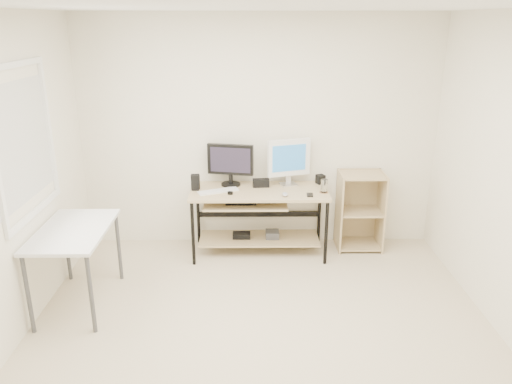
{
  "coord_description": "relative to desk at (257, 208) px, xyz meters",
  "views": [
    {
      "loc": [
        -0.09,
        -3.5,
        2.52
      ],
      "look_at": [
        -0.04,
        1.3,
        0.85
      ],
      "focal_mm": 35.0,
      "sensor_mm": 36.0,
      "label": 1
    }
  ],
  "objects": [
    {
      "name": "audio_controller",
      "position": [
        -0.67,
        0.03,
        0.29
      ],
      "size": [
        0.1,
        0.08,
        0.17
      ],
      "primitive_type": "cube",
      "rotation": [
        0.0,
        0.0,
        -0.38
      ],
      "color": "black",
      "rests_on": "desk"
    },
    {
      "name": "coaster",
      "position": [
        0.72,
        -0.09,
        0.21
      ],
      "size": [
        0.11,
        0.11,
        0.01
      ],
      "primitive_type": "cylinder",
      "rotation": [
        0.0,
        0.0,
        0.21
      ],
      "color": "#916541",
      "rests_on": "desk"
    },
    {
      "name": "room",
      "position": [
        -0.11,
        -1.62,
        0.78
      ],
      "size": [
        4.01,
        4.01,
        2.62
      ],
      "color": "beige",
      "rests_on": "ground"
    },
    {
      "name": "side_table",
      "position": [
        -1.65,
        -1.06,
        0.13
      ],
      "size": [
        0.6,
        1.0,
        0.75
      ],
      "color": "white",
      "rests_on": "ground"
    },
    {
      "name": "black_monitor",
      "position": [
        -0.29,
        0.17,
        0.48
      ],
      "size": [
        0.51,
        0.21,
        0.47
      ],
      "rotation": [
        0.0,
        0.0,
        -0.2
      ],
      "color": "black",
      "rests_on": "desk"
    },
    {
      "name": "volume_puck",
      "position": [
        -0.29,
        -0.14,
        0.22
      ],
      "size": [
        0.06,
        0.06,
        0.03
      ],
      "primitive_type": "cylinder",
      "rotation": [
        0.0,
        0.0,
        0.02
      ],
      "color": "black",
      "rests_on": "desk"
    },
    {
      "name": "smartphone",
      "position": [
        0.56,
        -0.18,
        0.22
      ],
      "size": [
        0.07,
        0.13,
        0.01
      ],
      "primitive_type": "cube",
      "rotation": [
        0.0,
        0.0,
        -0.08
      ],
      "color": "black",
      "rests_on": "desk"
    },
    {
      "name": "shelf_unit",
      "position": [
        1.18,
        0.16,
        -0.09
      ],
      "size": [
        0.5,
        0.4,
        0.9
      ],
      "color": "tan",
      "rests_on": "ground"
    },
    {
      "name": "center_speaker",
      "position": [
        0.05,
        0.11,
        0.26
      ],
      "size": [
        0.19,
        0.09,
        0.09
      ],
      "primitive_type": "cube",
      "rotation": [
        0.0,
        0.0,
        0.08
      ],
      "color": "black",
      "rests_on": "desk"
    },
    {
      "name": "speaker_right",
      "position": [
        0.72,
        0.22,
        0.26
      ],
      "size": [
        0.11,
        0.11,
        0.1
      ],
      "primitive_type": "cube",
      "rotation": [
        0.0,
        0.0,
        0.43
      ],
      "color": "black",
      "rests_on": "desk"
    },
    {
      "name": "mouse",
      "position": [
        0.3,
        -0.2,
        0.23
      ],
      "size": [
        0.07,
        0.11,
        0.04
      ],
      "primitive_type": "ellipsoid",
      "rotation": [
        0.0,
        0.0,
        0.05
      ],
      "color": "#B1B1B6",
      "rests_on": "desk"
    },
    {
      "name": "speaker_left",
      "position": [
        -0.67,
        0.01,
        0.3
      ],
      "size": [
        0.09,
        0.09,
        0.17
      ],
      "rotation": [
        0.0,
        0.0,
        0.03
      ],
      "color": "black",
      "rests_on": "desk"
    },
    {
      "name": "drinking_glass",
      "position": [
        0.72,
        -0.09,
        0.29
      ],
      "size": [
        0.08,
        0.08,
        0.14
      ],
      "primitive_type": "cylinder",
      "rotation": [
        0.0,
        0.0,
        0.21
      ],
      "color": "white",
      "rests_on": "coaster"
    },
    {
      "name": "keyboard",
      "position": [
        -0.42,
        -0.05,
        0.22
      ],
      "size": [
        0.45,
        0.29,
        0.02
      ],
      "primitive_type": "cube",
      "rotation": [
        0.0,
        0.0,
        0.4
      ],
      "color": "white",
      "rests_on": "desk"
    },
    {
      "name": "desk",
      "position": [
        0.0,
        0.0,
        0.0
      ],
      "size": [
        1.5,
        0.65,
        0.75
      ],
      "color": "tan",
      "rests_on": "ground"
    },
    {
      "name": "white_imac",
      "position": [
        0.36,
        0.18,
        0.51
      ],
      "size": [
        0.48,
        0.2,
        0.52
      ],
      "rotation": [
        0.0,
        0.0,
        0.31
      ],
      "color": "silver",
      "rests_on": "desk"
    }
  ]
}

